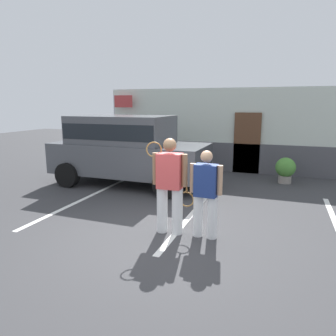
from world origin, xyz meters
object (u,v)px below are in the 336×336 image
Objects in this scene: tennis_player_woman at (205,193)px; potted_plant_by_porch at (285,169)px; tennis_player_man at (170,185)px; parked_suv at (126,146)px; flag_pole at (119,116)px.

tennis_player_woman reaches higher than potted_plant_by_porch.
tennis_player_woman is at bearing -106.02° from potted_plant_by_porch.
tennis_player_woman is at bearing -178.95° from tennis_player_man.
potted_plant_by_porch is at bearing 22.07° from parked_suv.
potted_plant_by_porch is (4.51, 1.75, -0.71)m from parked_suv.
tennis_player_woman is 7.44m from flag_pole.
tennis_player_man is 5.25m from potted_plant_by_porch.
parked_suv is at bearing -158.85° from potted_plant_by_porch.
tennis_player_man reaches higher than potted_plant_by_porch.
parked_suv is 3.94m from tennis_player_man.
tennis_player_man is at bearing -54.00° from flag_pole.
parked_suv is 4.37m from tennis_player_woman.
parked_suv reaches higher than tennis_player_man.
flag_pole is (-4.10, 5.64, 0.99)m from tennis_player_man.
parked_suv is 4.89m from potted_plant_by_porch.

